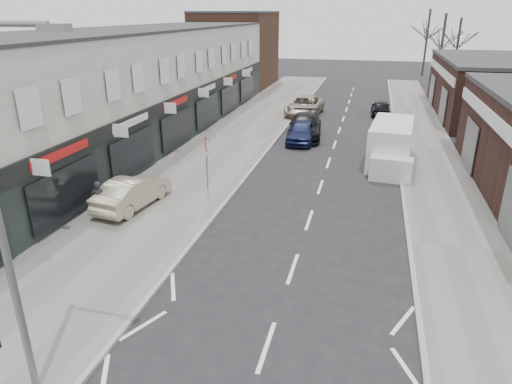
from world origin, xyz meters
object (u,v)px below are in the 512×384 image
Objects in this scene: parked_car_left_a at (302,131)px; parked_car_left_b at (305,126)px; sedan_on_pavement at (132,192)px; parked_car_left_c at (305,106)px; street_lamp at (3,209)px; warning_sign at (207,148)px; parked_car_right_b at (381,108)px; white_van at (391,145)px; parked_car_right_a at (393,154)px; pedestrian at (99,199)px.

parked_car_left_b is (0.00, 1.34, 0.06)m from parked_car_left_a.
sedan_on_pavement is 21.78m from parked_car_left_c.
street_lamp is 2.96× the size of warning_sign.
parked_car_right_b is at bearing 17.15° from parked_car_left_c.
parked_car_left_a is at bearing 61.57° from parked_car_right_b.
parked_car_left_b is at bearing 144.19° from white_van.
sedan_on_pavement is 1.10× the size of parked_car_right_b.
parked_car_left_b is at bearing 90.05° from parked_car_left_a.
parked_car_left_a is (2.96, 10.13, -1.48)m from warning_sign.
sedan_on_pavement is at bearing -98.28° from parked_car_left_c.
parked_car_right_a is (11.17, 8.89, -0.03)m from sedan_on_pavement.
parked_car_right_a is (5.70, -3.96, 0.05)m from parked_car_left_a.
parked_car_left_c is at bearing 87.75° from street_lamp.
parked_car_left_a is 1.34m from parked_car_left_b.
street_lamp is 34.00m from parked_car_right_b.
parked_car_left_a is 0.90× the size of parked_car_right_a.
parked_car_left_b reaches higher than parked_car_left_a.
parked_car_left_a reaches higher than parked_car_right_b.
white_van reaches higher than parked_car_left_b.
warning_sign is 10.82m from white_van.
warning_sign is 10.65m from parked_car_left_a.
white_van is at bearing 90.51° from parked_car_right_b.
parked_car_left_c is 6.38m from parked_car_right_b.
street_lamp is 1.90× the size of parked_car_left_a.
parked_car_left_c is (5.15, 22.70, -0.14)m from pedestrian.
warning_sign is 10.72m from parked_car_right_a.
street_lamp is 24.67m from parked_car_left_b.
street_lamp reaches higher than sedan_on_pavement.
parked_car_right_a is (6.79, -12.45, -0.01)m from parked_car_left_c.
parked_car_right_b is at bearing -131.90° from pedestrian.
warning_sign is at bearing -110.38° from parked_car_left_b.
warning_sign is 0.64× the size of parked_car_left_a.
parked_car_left_c is (-1.09, 7.15, -0.01)m from parked_car_left_b.
parked_car_left_b reaches higher than parked_car_right_b.
warning_sign is at bearing 66.77° from parked_car_right_b.
street_lamp is 11.22m from sedan_on_pavement.
pedestrian is at bearing -132.38° from white_van.
white_van is at bearing -69.60° from parked_car_right_a.
parked_car_right_a is at bearing 35.44° from warning_sign.
street_lamp reaches higher than parked_car_left_a.
parked_car_right_b is (5.11, 10.01, -0.08)m from parked_car_left_a.
parked_car_left_c reaches higher than sedan_on_pavement.
parked_car_left_a is at bearing 152.95° from white_van.
parked_car_right_b is at bearing 97.39° from white_van.
parked_car_right_b is at bearing 63.02° from parked_car_left_a.
parked_car_left_a is at bearing -105.60° from sedan_on_pavement.
parked_car_left_b is (2.96, 11.46, -1.42)m from warning_sign.
warning_sign is 0.58× the size of parked_car_right_a.
pedestrian reaches higher than parked_car_left_c.
sedan_on_pavement is 1.57m from pedestrian.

